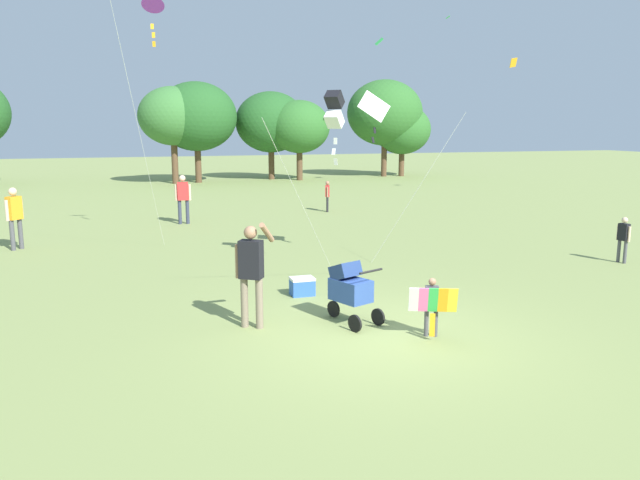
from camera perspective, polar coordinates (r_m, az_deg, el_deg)
ground_plane at (r=9.65m, az=5.22°, el=-8.88°), size 120.00×120.00×0.00m
treeline_distant at (r=37.26m, az=-7.51°, el=11.15°), size 29.55×6.07×6.13m
child_with_butterfly_kite at (r=9.55m, az=10.36°, el=-5.69°), size 0.72×0.47×0.93m
person_adult_flyer at (r=9.81m, az=-6.40°, el=-2.49°), size 0.67×0.46×1.74m
stroller at (r=10.09m, az=2.78°, el=-4.38°), size 0.78×1.11×1.03m
kite_adult_black at (r=13.21m, az=1.32°, el=11.94°), size 2.48×3.21×3.95m
kite_orange_delta at (r=17.22m, az=-15.28°, el=19.99°), size 1.45×3.99×6.45m
kite_green_novelty at (r=14.34m, az=5.25°, el=11.70°), size 1.83×1.83×4.02m
person_red_shirt at (r=16.18m, az=26.34°, el=0.34°), size 0.19×0.35×1.10m
person_sitting_far at (r=23.30m, az=0.69°, el=4.33°), size 0.23×0.36×1.17m
person_kid_running at (r=20.82m, az=-12.60°, el=4.07°), size 0.52×0.25×1.62m
person_back_turned at (r=17.88m, az=-26.50°, el=2.23°), size 0.40×0.41×1.64m
cooler_box at (r=11.81m, az=-1.66°, el=-4.31°), size 0.45×0.33×0.35m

